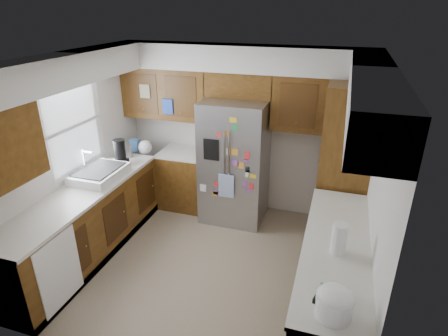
{
  "coord_description": "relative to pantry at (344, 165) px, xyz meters",
  "views": [
    {
      "loc": [
        1.37,
        -3.59,
        3.01
      ],
      "look_at": [
        0.11,
        0.35,
        1.18
      ],
      "focal_mm": 30.0,
      "sensor_mm": 36.0,
      "label": 1
    }
  ],
  "objects": [
    {
      "name": "floor",
      "position": [
        -1.5,
        -1.15,
        -1.07
      ],
      "size": [
        3.6,
        3.6,
        0.0
      ],
      "primitive_type": "plane",
      "color": "gray",
      "rests_on": "ground"
    },
    {
      "name": "room_shell",
      "position": [
        -1.61,
        -0.79,
        0.75
      ],
      "size": [
        3.64,
        3.24,
        2.52
      ],
      "color": "silver",
      "rests_on": "ground"
    },
    {
      "name": "left_counter_run",
      "position": [
        -2.86,
        -1.12,
        -0.65
      ],
      "size": [
        1.36,
        3.2,
        0.92
      ],
      "color": "#43270C",
      "rests_on": "ground"
    },
    {
      "name": "right_counter_run",
      "position": [
        0.0,
        -1.62,
        -0.65
      ],
      "size": [
        0.63,
        2.25,
        0.92
      ],
      "color": "#43270C",
      "rests_on": "ground"
    },
    {
      "name": "pantry",
      "position": [
        0.0,
        0.0,
        0.0
      ],
      "size": [
        0.6,
        0.9,
        2.15
      ],
      "primitive_type": "cube",
      "color": "#43270C",
      "rests_on": "ground"
    },
    {
      "name": "fridge",
      "position": [
        -1.5,
        0.05,
        -0.17
      ],
      "size": [
        0.9,
        0.79,
        1.8
      ],
      "color": "gray",
      "rests_on": "ground"
    },
    {
      "name": "bridge_cabinet",
      "position": [
        -1.5,
        0.28,
        0.9
      ],
      "size": [
        0.96,
        0.34,
        0.35
      ],
      "primitive_type": "cube",
      "color": "#43270C",
      "rests_on": "fridge"
    },
    {
      "name": "fridge_top_items",
      "position": [
        -1.56,
        0.3,
        1.19
      ],
      "size": [
        0.51,
        0.29,
        0.26
      ],
      "color": "#1E359F",
      "rests_on": "bridge_cabinet"
    },
    {
      "name": "sink_assembly",
      "position": [
        -3.0,
        -1.05,
        -0.09
      ],
      "size": [
        0.52,
        0.7,
        0.37
      ],
      "color": "white",
      "rests_on": "left_counter_run"
    },
    {
      "name": "left_counter_clutter",
      "position": [
        -2.95,
        -0.32,
        -0.02
      ],
      "size": [
        0.37,
        0.81,
        0.38
      ],
      "color": "black",
      "rests_on": "left_counter_run"
    },
    {
      "name": "rice_cooker",
      "position": [
        -0.0,
        -2.53,
        -0.03
      ],
      "size": [
        0.28,
        0.27,
        0.24
      ],
      "color": "white",
      "rests_on": "right_counter_run"
    },
    {
      "name": "paper_towel",
      "position": [
        0.0,
        -1.75,
        -0.0
      ],
      "size": [
        0.14,
        0.14,
        0.3
      ],
      "primitive_type": "cylinder",
      "color": "white",
      "rests_on": "right_counter_run"
    }
  ]
}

